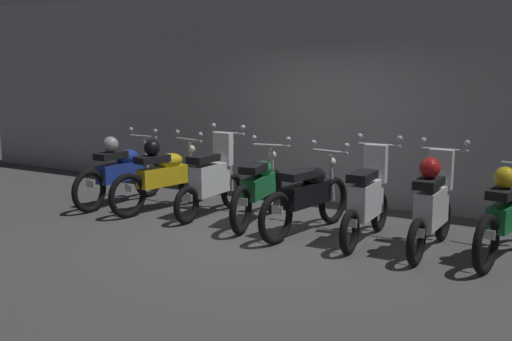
{
  "coord_description": "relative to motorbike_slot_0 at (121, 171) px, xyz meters",
  "views": [
    {
      "loc": [
        3.9,
        -6.82,
        2.21
      ],
      "look_at": [
        -0.38,
        0.46,
        0.75
      ],
      "focal_mm": 44.48,
      "sensor_mm": 36.0,
      "label": 1
    }
  ],
  "objects": [
    {
      "name": "motorbike_slot_6",
      "position": [
        4.86,
        -0.06,
        0.04
      ],
      "size": [
        0.59,
        1.68,
        1.29
      ],
      "color": "black",
      "rests_on": "ground"
    },
    {
      "name": "motorbike_slot_1",
      "position": [
        0.81,
        0.03,
        0.0
      ],
      "size": [
        0.62,
        1.93,
        1.15
      ],
      "color": "black",
      "rests_on": "ground"
    },
    {
      "name": "motorbike_slot_5",
      "position": [
        4.05,
        -0.02,
        -0.0
      ],
      "size": [
        0.59,
        1.68,
        1.29
      ],
      "color": "black",
      "rests_on": "ground"
    },
    {
      "name": "motorbike_slot_0",
      "position": [
        0.0,
        0.0,
        0.0
      ],
      "size": [
        0.59,
        1.95,
        1.15
      ],
      "color": "black",
      "rests_on": "ground"
    },
    {
      "name": "motorbike_slot_2",
      "position": [
        1.62,
        0.14,
        -0.0
      ],
      "size": [
        0.59,
        1.68,
        1.29
      ],
      "color": "black",
      "rests_on": "ground"
    },
    {
      "name": "motorbike_slot_4",
      "position": [
        3.24,
        -0.04,
        -0.04
      ],
      "size": [
        0.58,
        1.94,
        1.15
      ],
      "color": "black",
      "rests_on": "ground"
    },
    {
      "name": "motorbike_slot_3",
      "position": [
        2.42,
        0.11,
        -0.04
      ],
      "size": [
        0.61,
        1.93,
        1.15
      ],
      "color": "black",
      "rests_on": "ground"
    },
    {
      "name": "motorbike_slot_7",
      "position": [
        5.67,
        0.08,
        -0.0
      ],
      "size": [
        0.56,
        1.94,
        1.08
      ],
      "color": "black",
      "rests_on": "ground"
    },
    {
      "name": "back_wall",
      "position": [
        2.83,
        1.96,
        1.14
      ],
      "size": [
        16.0,
        0.3,
        3.34
      ],
      "primitive_type": "cube",
      "color": "#ADADB2",
      "rests_on": "ground"
    },
    {
      "name": "ground_plane",
      "position": [
        2.83,
        -0.47,
        -0.53
      ],
      "size": [
        80.0,
        80.0,
        0.0
      ],
      "primitive_type": "plane",
      "color": "#4C4C4F"
    }
  ]
}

